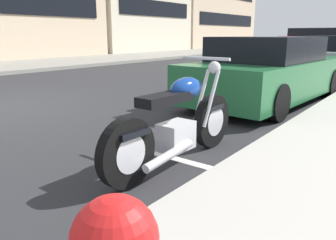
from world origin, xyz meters
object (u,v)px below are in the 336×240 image
Objects in this scene: parked_car_near_corner at (331,58)px; crossing_truck at (314,39)px; parked_car_behind_motorcycle at (269,72)px; parked_motorcycle at (177,125)px.

parked_car_near_corner is 0.72× the size of crossing_truck.
parked_car_near_corner reaches higher than parked_car_behind_motorcycle.
parked_motorcycle is at bearing -174.51° from parked_car_near_corner.
parked_car_behind_motorcycle is at bearing 8.40° from parked_motorcycle.
parked_motorcycle is 28.84m from crossing_truck.
parked_car_near_corner is at bearing 2.45° from parked_car_behind_motorcycle.
parked_car_near_corner is at bearing 3.62° from parked_motorcycle.
parked_car_behind_motorcycle is 0.79× the size of crossing_truck.
crossing_truck is at bearing 18.82° from parked_car_near_corner.
parked_car_behind_motorcycle is 1.10× the size of parked_car_near_corner.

